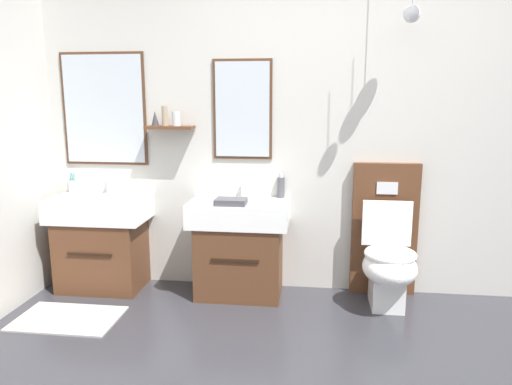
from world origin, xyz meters
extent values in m
cube|color=beige|center=(0.00, 1.72, 1.37)|extent=(4.83, 0.12, 2.73)
cube|color=#4C301E|center=(-1.84, 1.65, 1.38)|extent=(0.67, 0.02, 0.86)
cube|color=silver|center=(-1.84, 1.64, 1.38)|extent=(0.63, 0.01, 0.82)
cube|color=#4C301E|center=(-0.76, 1.65, 1.38)|extent=(0.44, 0.02, 0.74)
cube|color=silver|center=(-0.76, 1.64, 1.38)|extent=(0.40, 0.01, 0.70)
cube|color=#56331E|center=(-1.30, 1.58, 1.25)|extent=(0.36, 0.14, 0.02)
cone|color=#333338|center=(-1.42, 1.59, 1.31)|extent=(0.06, 0.06, 0.11)
cylinder|color=gray|center=(-1.33, 1.57, 1.33)|extent=(0.05, 0.05, 0.15)
cylinder|color=silver|center=(-1.25, 1.58, 1.31)|extent=(0.06, 0.06, 0.10)
sphere|color=silver|center=(0.39, 1.45, 2.00)|extent=(0.11, 0.11, 0.11)
cube|color=#9E9993|center=(-1.84, 0.90, 0.01)|extent=(0.68, 0.44, 0.01)
cube|color=#56331E|center=(-1.84, 1.47, 0.27)|extent=(0.62, 0.43, 0.55)
cube|color=black|center=(-1.84, 1.25, 0.34)|extent=(0.34, 0.01, 0.02)
cube|color=white|center=(-1.84, 1.47, 0.63)|extent=(0.73, 0.45, 0.17)
cube|color=silver|center=(-1.84, 1.44, 0.71)|extent=(0.45, 0.25, 0.03)
cylinder|color=silver|center=(-1.84, 1.65, 0.78)|extent=(0.03, 0.03, 0.11)
cylinder|color=silver|center=(-1.84, 1.60, 0.82)|extent=(0.02, 0.11, 0.02)
cube|color=#56331E|center=(-0.76, 1.47, 0.27)|extent=(0.62, 0.43, 0.55)
cube|color=black|center=(-0.76, 1.25, 0.34)|extent=(0.34, 0.01, 0.02)
cube|color=white|center=(-0.76, 1.47, 0.63)|extent=(0.73, 0.45, 0.17)
cube|color=silver|center=(-0.76, 1.44, 0.71)|extent=(0.45, 0.25, 0.03)
cylinder|color=silver|center=(-0.76, 1.65, 0.78)|extent=(0.03, 0.03, 0.11)
cylinder|color=silver|center=(-0.76, 1.60, 0.82)|extent=(0.02, 0.11, 0.02)
cube|color=#56331E|center=(0.31, 1.65, 0.50)|extent=(0.48, 0.10, 1.00)
cube|color=silver|center=(0.31, 1.59, 0.82)|extent=(0.15, 0.01, 0.09)
cube|color=white|center=(0.31, 1.38, 0.17)|extent=(0.22, 0.30, 0.34)
ellipsoid|color=white|center=(0.31, 1.30, 0.32)|extent=(0.37, 0.46, 0.24)
torus|color=white|center=(0.31, 1.30, 0.42)|extent=(0.35, 0.35, 0.04)
cube|color=white|center=(0.31, 1.52, 0.57)|extent=(0.35, 0.03, 0.33)
cylinder|color=silver|center=(-2.13, 1.62, 0.77)|extent=(0.07, 0.07, 0.09)
cylinder|color=#33B266|center=(-2.11, 1.62, 0.82)|extent=(0.02, 0.03, 0.15)
cube|color=white|center=(-2.12, 1.63, 0.89)|extent=(0.01, 0.02, 0.03)
cylinder|color=#2D84DB|center=(-2.14, 1.62, 0.82)|extent=(0.04, 0.02, 0.16)
cube|color=white|center=(-2.13, 1.62, 0.90)|extent=(0.02, 0.02, 0.03)
cylinder|color=#4C4C51|center=(-0.47, 1.63, 0.80)|extent=(0.06, 0.06, 0.16)
cylinder|color=silver|center=(-0.47, 1.63, 0.90)|extent=(0.02, 0.02, 0.04)
cube|color=#47474C|center=(-0.80, 1.35, 0.74)|extent=(0.22, 0.16, 0.04)
camera|label=1|loc=(-0.22, -1.91, 1.46)|focal=33.46mm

